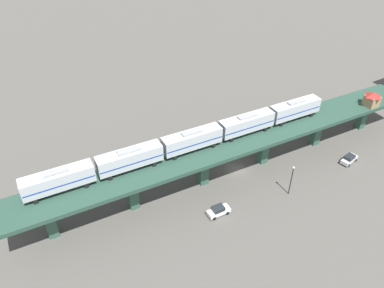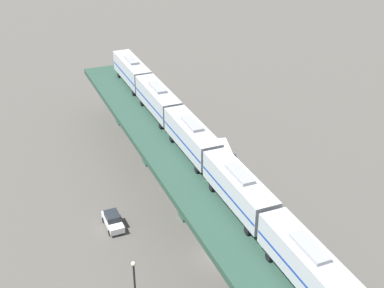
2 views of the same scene
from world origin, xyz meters
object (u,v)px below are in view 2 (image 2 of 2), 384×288
subway_train (192,136)px  street_car_white (113,220)px  delivery_truck (223,158)px  street_lamp (135,285)px

subway_train → street_car_white: (10.62, 0.01, -9.57)m
street_car_white → delivery_truck: 20.22m
street_car_white → delivery_truck: bearing=-157.6°
street_car_white → street_lamp: (1.73, 15.26, 3.17)m
subway_train → delivery_truck: subway_train is taller
street_lamp → delivery_truck: bearing=-131.6°
subway_train → delivery_truck: bearing=-136.3°
subway_train → delivery_truck: size_ratio=8.28×
street_car_white → subway_train: bearing=-180.0°
street_car_white → street_lamp: bearing=83.5°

